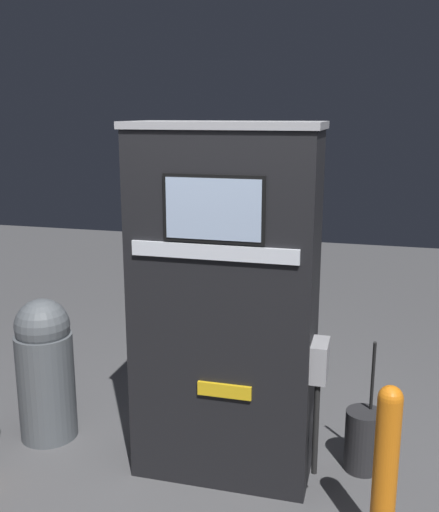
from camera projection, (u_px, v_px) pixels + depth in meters
The scene contains 5 objects.
ground_plane at pixel (214, 489), 3.46m from camera, with size 14.00×14.00×0.00m, color #4C4C4F.
gas_pump at pixel (225, 306), 3.44m from camera, with size 1.14×0.50×2.08m.
safety_bollard at pixel (386, 467), 2.87m from camera, with size 0.12×0.12×0.89m.
trash_bin at pixel (45, 368), 3.93m from camera, with size 0.37×0.37×0.96m.
squeegee_bucket at pixel (363, 440), 3.62m from camera, with size 0.22×0.22×0.85m.
Camera 1 is at (0.82, -2.94, 2.12)m, focal length 42.00 mm.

